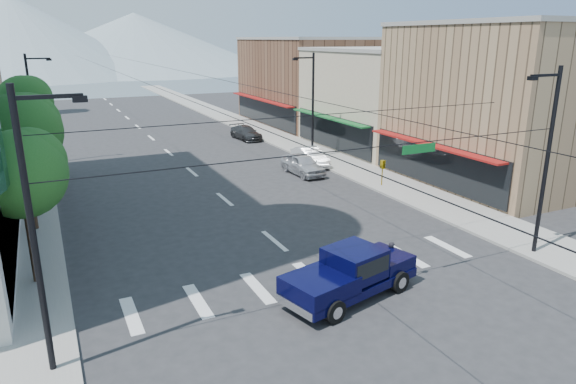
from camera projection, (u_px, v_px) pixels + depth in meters
name	position (u px, v px, depth m)	size (l,w,h in m)	color
ground	(333.00, 290.00, 21.57)	(160.00, 160.00, 0.00)	#28282B
sidewalk_left	(26.00, 144.00, 51.14)	(4.00, 120.00, 0.15)	gray
sidewalk_right	(250.00, 126.00, 61.07)	(4.00, 120.00, 0.15)	gray
shop_near	(504.00, 106.00, 36.90)	(12.00, 14.00, 11.00)	#8C6B4C
shop_mid	(387.00, 100.00, 49.28)	(12.00, 14.00, 9.00)	tan
shop_far	(310.00, 82.00, 62.96)	(12.00, 18.00, 10.00)	brown
mountain_left	(12.00, 35.00, 141.79)	(80.00, 80.00, 22.00)	gray
mountain_right	(136.00, 42.00, 165.48)	(90.00, 90.00, 18.00)	gray
tree_near	(24.00, 171.00, 20.83)	(3.65, 3.64, 6.71)	black
tree_midnear	(24.00, 129.00, 26.70)	(4.09, 4.09, 7.52)	black
tree_midfar	(27.00, 122.00, 32.92)	(3.65, 3.64, 6.71)	black
tree_far	(27.00, 101.00, 38.79)	(4.09, 4.09, 7.52)	black
signal_rig	(353.00, 189.00, 19.45)	(21.80, 0.20, 9.00)	black
lamp_pole_nw	(34.00, 105.00, 41.66)	(2.00, 0.25, 9.00)	black
lamp_pole_ne	(312.00, 102.00, 43.57)	(2.00, 0.25, 9.00)	black
pickup_truck	(350.00, 273.00, 20.68)	(6.39, 3.57, 2.05)	black
pedestrian	(391.00, 258.00, 22.75)	(0.57, 0.37, 1.56)	black
parked_car_near	(303.00, 164.00, 39.67)	(1.88, 4.66, 1.59)	#B5B5BA
parked_car_mid	(310.00, 157.00, 42.32)	(1.59, 4.56, 1.50)	white
parked_car_far	(246.00, 133.00, 53.45)	(1.95, 4.80, 1.39)	#313234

